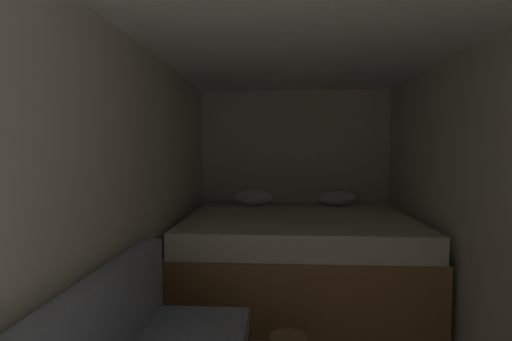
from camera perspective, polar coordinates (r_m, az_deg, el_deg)
The scene contains 4 objects.
wall_back at distance 4.66m, azimuth 5.71°, elevation -1.26°, with size 2.36×0.05×2.14m, color beige.
wall_left at distance 2.47m, azimuth -19.77°, elevation -5.38°, with size 0.05×4.75×2.14m, color beige.
ceiling_slab at distance 2.37m, azimuth 8.25°, elevation 21.22°, with size 2.36×4.75×0.05m, color white.
bed at distance 3.83m, azimuth 6.22°, elevation -12.41°, with size 2.14×1.79×0.97m.
Camera 1 is at (-0.18, -0.50, 1.43)m, focal length 26.82 mm.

